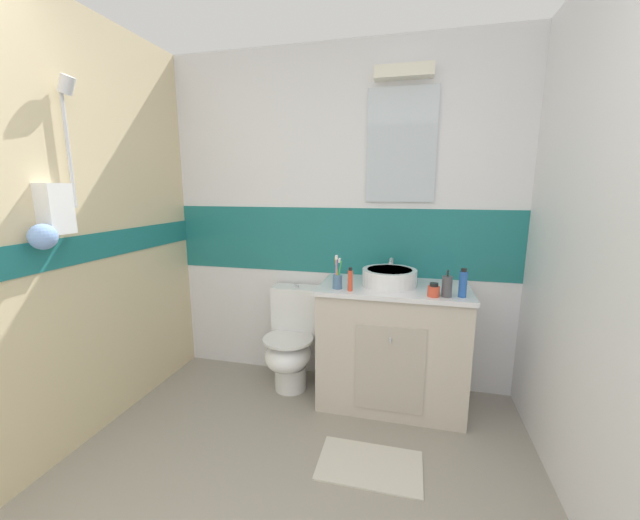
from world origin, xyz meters
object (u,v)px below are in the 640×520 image
at_px(sink_basin, 389,277).
at_px(deodorant_spray_can, 463,284).
at_px(toilet, 291,342).
at_px(hair_gel_jar, 434,290).
at_px(soap_dispenser, 447,286).
at_px(toothpaste_tube_upright, 350,280).
at_px(toothbrush_cup, 337,279).

distance_m(sink_basin, deodorant_spray_can, 0.48).
height_order(toilet, hair_gel_jar, hair_gel_jar).
xyz_separation_m(sink_basin, soap_dispenser, (0.35, -0.19, 0.01)).
bearing_deg(deodorant_spray_can, sink_basin, 158.82).
bearing_deg(soap_dispenser, toilet, 168.73).
distance_m(toothpaste_tube_upright, hair_gel_jar, 0.51).
bearing_deg(toothbrush_cup, deodorant_spray_can, -0.79).
bearing_deg(toothbrush_cup, toilet, 154.42).
xyz_separation_m(soap_dispenser, toothpaste_tube_upright, (-0.59, -0.01, 0.01)).
distance_m(toilet, hair_gel_jar, 1.14).
distance_m(soap_dispenser, hair_gel_jar, 0.08).
bearing_deg(toothpaste_tube_upright, sink_basin, 40.19).
height_order(toothbrush_cup, toothpaste_tube_upright, toothbrush_cup).
height_order(toothpaste_tube_upright, deodorant_spray_can, deodorant_spray_can).
relative_size(toothbrush_cup, soap_dispenser, 1.32).
distance_m(toothpaste_tube_upright, deodorant_spray_can, 0.68).
bearing_deg(soap_dispenser, sink_basin, 151.81).
bearing_deg(toothpaste_tube_upright, hair_gel_jar, -0.29).
bearing_deg(deodorant_spray_can, soap_dispenser, -169.49).
bearing_deg(hair_gel_jar, toothbrush_cup, 176.31).
xyz_separation_m(sink_basin, hair_gel_jar, (0.28, -0.20, -0.02)).
xyz_separation_m(toilet, toothpaste_tube_upright, (0.47, -0.22, 0.56)).
relative_size(sink_basin, toothbrush_cup, 1.83).
xyz_separation_m(hair_gel_jar, deodorant_spray_can, (0.17, 0.03, 0.05)).
xyz_separation_m(soap_dispenser, hair_gel_jar, (-0.08, -0.01, -0.03)).
distance_m(sink_basin, hair_gel_jar, 0.34).
xyz_separation_m(toilet, hair_gel_jar, (0.98, -0.22, 0.53)).
height_order(toilet, deodorant_spray_can, deodorant_spray_can).
height_order(sink_basin, toothbrush_cup, toothbrush_cup).
relative_size(sink_basin, deodorant_spray_can, 2.30).
relative_size(toothpaste_tube_upright, deodorant_spray_can, 0.86).
bearing_deg(toilet, sink_basin, -1.80).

